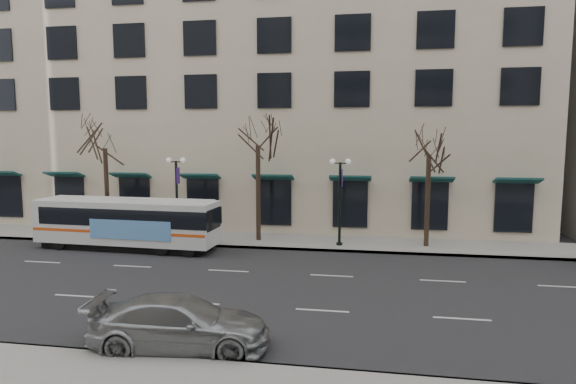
% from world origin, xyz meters
% --- Properties ---
extents(ground, '(160.00, 160.00, 0.00)m').
position_xyz_m(ground, '(0.00, 0.00, 0.00)').
color(ground, black).
rests_on(ground, ground).
extents(sidewalk_far, '(80.00, 4.00, 0.15)m').
position_xyz_m(sidewalk_far, '(5.00, 9.00, 0.07)').
color(sidewalk_far, gray).
rests_on(sidewalk_far, ground).
extents(building_hotel, '(40.00, 20.00, 24.00)m').
position_xyz_m(building_hotel, '(-2.00, 21.00, 12.00)').
color(building_hotel, '#C5B396').
rests_on(building_hotel, ground).
extents(tree_far_left, '(3.60, 3.60, 8.34)m').
position_xyz_m(tree_far_left, '(-10.00, 8.80, 6.70)').
color(tree_far_left, black).
rests_on(tree_far_left, ground).
extents(tree_far_mid, '(3.60, 3.60, 8.55)m').
position_xyz_m(tree_far_mid, '(0.00, 8.80, 6.91)').
color(tree_far_mid, black).
rests_on(tree_far_mid, ground).
extents(tree_far_right, '(3.60, 3.60, 8.06)m').
position_xyz_m(tree_far_right, '(10.00, 8.80, 6.42)').
color(tree_far_right, black).
rests_on(tree_far_right, ground).
extents(lamp_post_left, '(1.22, 0.45, 5.21)m').
position_xyz_m(lamp_post_left, '(-4.99, 8.20, 2.94)').
color(lamp_post_left, black).
rests_on(lamp_post_left, ground).
extents(lamp_post_right, '(1.22, 0.45, 5.21)m').
position_xyz_m(lamp_post_right, '(5.01, 8.20, 2.94)').
color(lamp_post_right, black).
rests_on(lamp_post_right, ground).
extents(city_bus, '(10.81, 2.85, 2.90)m').
position_xyz_m(city_bus, '(-7.03, 5.79, 1.59)').
color(city_bus, silver).
rests_on(city_bus, ground).
extents(silver_car, '(5.68, 2.79, 1.59)m').
position_xyz_m(silver_car, '(1.01, -6.20, 0.79)').
color(silver_car, '#989B9F').
rests_on(silver_car, ground).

